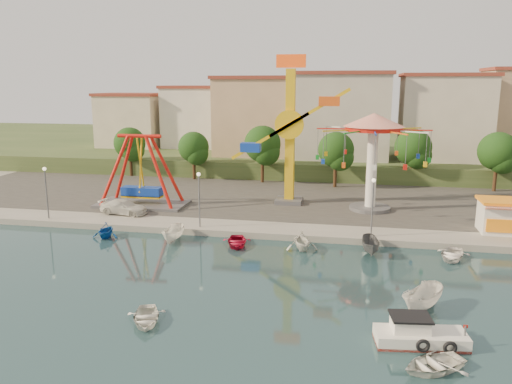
% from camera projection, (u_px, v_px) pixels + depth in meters
% --- Properties ---
extents(ground, '(200.00, 200.00, 0.00)m').
position_uv_depth(ground, '(256.00, 294.00, 33.92)').
color(ground, '#133036').
rests_on(ground, ground).
extents(quay_deck, '(200.00, 100.00, 0.60)m').
position_uv_depth(quay_deck, '(318.00, 158.00, 93.35)').
color(quay_deck, '#9E998E').
rests_on(quay_deck, ground).
extents(asphalt_pad, '(90.00, 28.00, 0.01)m').
position_uv_depth(asphalt_pad, '(301.00, 193.00, 62.58)').
color(asphalt_pad, '#4C4944').
rests_on(asphalt_pad, quay_deck).
extents(hill_terrace, '(200.00, 60.00, 3.00)m').
position_uv_depth(hill_terrace, '(320.00, 149.00, 97.89)').
color(hill_terrace, '#384C26').
rests_on(hill_terrace, ground).
extents(pirate_ship_ride, '(10.00, 5.00, 8.00)m').
position_uv_depth(pirate_ship_ride, '(141.00, 172.00, 55.33)').
color(pirate_ship_ride, '#59595E').
rests_on(pirate_ship_ride, quay_deck).
extents(kamikaze_tower, '(8.76, 3.10, 16.50)m').
position_uv_depth(kamikaze_tower, '(294.00, 136.00, 55.36)').
color(kamikaze_tower, '#59595E').
rests_on(kamikaze_tower, quay_deck).
extents(wave_swinger, '(11.60, 11.60, 10.40)m').
position_uv_depth(wave_swinger, '(373.00, 140.00, 52.53)').
color(wave_swinger, '#59595E').
rests_on(wave_swinger, quay_deck).
extents(booth_left, '(5.40, 3.78, 3.08)m').
position_uv_depth(booth_left, '(509.00, 216.00, 45.52)').
color(booth_left, white).
rests_on(booth_left, quay_deck).
extents(lamp_post_0, '(0.14, 0.14, 5.00)m').
position_uv_depth(lamp_post_0, '(47.00, 194.00, 50.16)').
color(lamp_post_0, '#59595E').
rests_on(lamp_post_0, quay_deck).
extents(lamp_post_1, '(0.14, 0.14, 5.00)m').
position_uv_depth(lamp_post_1, '(199.00, 201.00, 47.21)').
color(lamp_post_1, '#59595E').
rests_on(lamp_post_1, quay_deck).
extents(lamp_post_2, '(0.14, 0.14, 5.00)m').
position_uv_depth(lamp_post_2, '(372.00, 209.00, 44.26)').
color(lamp_post_2, '#59595E').
rests_on(lamp_post_2, quay_deck).
extents(tree_0, '(4.60, 4.60, 7.19)m').
position_uv_depth(tree_0, '(130.00, 143.00, 73.03)').
color(tree_0, '#382314').
rests_on(tree_0, quay_deck).
extents(tree_1, '(4.35, 4.35, 6.80)m').
position_uv_depth(tree_1, '(194.00, 147.00, 70.54)').
color(tree_1, '#382314').
rests_on(tree_1, quay_deck).
extents(tree_2, '(5.02, 5.02, 7.85)m').
position_uv_depth(tree_2, '(262.00, 144.00, 68.13)').
color(tree_2, '#382314').
rests_on(tree_2, quay_deck).
extents(tree_3, '(4.68, 4.68, 7.32)m').
position_uv_depth(tree_3, '(336.00, 150.00, 64.98)').
color(tree_3, '#382314').
rests_on(tree_3, quay_deck).
extents(tree_4, '(4.86, 4.86, 7.60)m').
position_uv_depth(tree_4, '(413.00, 147.00, 65.96)').
color(tree_4, '#382314').
rests_on(tree_4, quay_deck).
extents(tree_5, '(4.83, 4.83, 7.54)m').
position_uv_depth(tree_5, '(498.00, 151.00, 62.38)').
color(tree_5, '#382314').
rests_on(tree_5, quay_deck).
extents(building_0, '(9.26, 9.53, 11.87)m').
position_uv_depth(building_0, '(111.00, 115.00, 82.37)').
color(building_0, beige).
rests_on(building_0, hill_terrace).
extents(building_1, '(12.33, 9.01, 8.63)m').
position_uv_depth(building_1, '(191.00, 123.00, 85.60)').
color(building_1, silver).
rests_on(building_1, hill_terrace).
extents(building_2, '(11.95, 9.28, 11.23)m').
position_uv_depth(building_2, '(267.00, 117.00, 83.46)').
color(building_2, tan).
rests_on(building_2, hill_terrace).
extents(building_3, '(12.59, 10.50, 9.20)m').
position_uv_depth(building_3, '(350.00, 125.00, 78.10)').
color(building_3, beige).
rests_on(building_3, hill_terrace).
extents(building_4, '(10.75, 9.23, 9.24)m').
position_uv_depth(building_4, '(436.00, 125.00, 78.88)').
color(building_4, beige).
rests_on(building_4, hill_terrace).
extents(cabin_motorboat, '(5.10, 2.47, 1.73)m').
position_uv_depth(cabin_motorboat, '(418.00, 336.00, 27.31)').
color(cabin_motorboat, white).
rests_on(cabin_motorboat, ground).
extents(rowboat_a, '(3.31, 3.87, 0.68)m').
position_uv_depth(rowboat_a, '(146.00, 317.00, 29.76)').
color(rowboat_a, white).
rests_on(rowboat_a, ground).
extents(rowboat_b, '(4.22, 3.91, 0.71)m').
position_uv_depth(rowboat_b, '(433.00, 364.00, 24.79)').
color(rowboat_b, silver).
rests_on(rowboat_b, ground).
extents(skiff, '(3.61, 4.38, 1.62)m').
position_uv_depth(skiff, '(423.00, 300.00, 31.08)').
color(skiff, white).
rests_on(skiff, ground).
extents(van, '(5.26, 2.61, 1.47)m').
position_uv_depth(van, '(124.00, 207.00, 52.23)').
color(van, silver).
rests_on(van, quay_deck).
extents(moored_boat_1, '(2.64, 2.98, 1.46)m').
position_uv_depth(moored_boat_1, '(106.00, 230.00, 46.14)').
color(moored_boat_1, '#1351A6').
rests_on(moored_boat_1, ground).
extents(moored_boat_2, '(1.50, 3.77, 1.44)m').
position_uv_depth(moored_boat_2, '(173.00, 234.00, 44.92)').
color(moored_boat_2, white).
rests_on(moored_boat_2, ground).
extents(moored_boat_3, '(3.23, 4.01, 0.74)m').
position_uv_depth(moored_boat_3, '(237.00, 242.00, 43.92)').
color(moored_boat_3, '#AE0D2D').
rests_on(moored_boat_3, ground).
extents(moored_boat_4, '(3.57, 3.85, 1.67)m').
position_uv_depth(moored_boat_4, '(302.00, 240.00, 42.76)').
color(moored_boat_4, silver).
rests_on(moored_boat_4, ground).
extents(moored_boat_5, '(1.64, 3.80, 1.43)m').
position_uv_depth(moored_boat_5, '(371.00, 246.00, 41.72)').
color(moored_boat_5, '#525357').
rests_on(moored_boat_5, ground).
extents(moored_boat_6, '(3.63, 4.30, 0.76)m').
position_uv_depth(moored_boat_6, '(452.00, 255.00, 40.60)').
color(moored_boat_6, white).
rests_on(moored_boat_6, ground).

